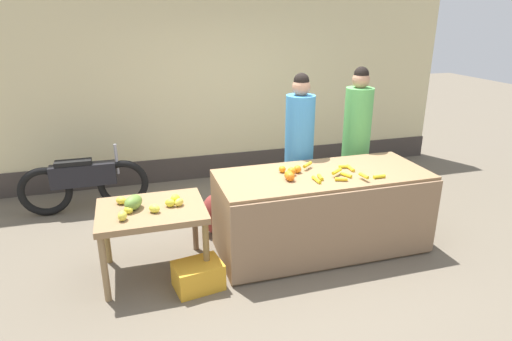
% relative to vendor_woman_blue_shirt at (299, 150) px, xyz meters
% --- Properties ---
extents(ground_plane, '(24.00, 24.00, 0.00)m').
position_rel_vendor_woman_blue_shirt_xyz_m(ground_plane, '(-0.47, -0.71, -0.92)').
color(ground_plane, '#665B4C').
extents(market_wall_back, '(7.22, 0.23, 3.07)m').
position_rel_vendor_woman_blue_shirt_xyz_m(market_wall_back, '(-0.47, 1.92, 0.58)').
color(market_wall_back, beige).
rests_on(market_wall_back, ground).
extents(fruit_stall_counter, '(2.23, 0.94, 0.87)m').
position_rel_vendor_woman_blue_shirt_xyz_m(fruit_stall_counter, '(-0.01, -0.72, -0.48)').
color(fruit_stall_counter, olive).
rests_on(fruit_stall_counter, ground).
extents(side_table_wooden, '(1.01, 0.78, 0.71)m').
position_rel_vendor_woman_blue_shirt_xyz_m(side_table_wooden, '(-1.79, -0.71, -0.30)').
color(side_table_wooden, olive).
rests_on(side_table_wooden, ground).
extents(banana_bunch_pile, '(0.73, 0.60, 0.07)m').
position_rel_vendor_woman_blue_shirt_xyz_m(banana_bunch_pile, '(0.12, -0.82, -0.02)').
color(banana_bunch_pile, yellow).
rests_on(banana_bunch_pile, fruit_stall_counter).
extents(orange_pile, '(0.25, 0.34, 0.09)m').
position_rel_vendor_woman_blue_shirt_xyz_m(orange_pile, '(-0.38, -0.70, -0.00)').
color(orange_pile, orange).
rests_on(orange_pile, fruit_stall_counter).
extents(mango_papaya_pile, '(0.66, 0.51, 0.14)m').
position_rel_vendor_woman_blue_shirt_xyz_m(mango_papaya_pile, '(-1.87, -0.71, -0.16)').
color(mango_papaya_pile, yellow).
rests_on(mango_papaya_pile, side_table_wooden).
extents(vendor_woman_blue_shirt, '(0.34, 0.34, 1.82)m').
position_rel_vendor_woman_blue_shirt_xyz_m(vendor_woman_blue_shirt, '(0.00, 0.00, 0.00)').
color(vendor_woman_blue_shirt, '#33333D').
rests_on(vendor_woman_blue_shirt, ground).
extents(vendor_woman_green_shirt, '(0.34, 0.34, 1.86)m').
position_rel_vendor_woman_blue_shirt_xyz_m(vendor_woman_green_shirt, '(0.80, 0.08, 0.02)').
color(vendor_woman_green_shirt, '#33333D').
rests_on(vendor_woman_green_shirt, ground).
extents(parked_motorcycle, '(1.60, 0.18, 0.88)m').
position_rel_vendor_woman_blue_shirt_xyz_m(parked_motorcycle, '(-2.54, 1.04, -0.52)').
color(parked_motorcycle, black).
rests_on(parked_motorcycle, ground).
extents(produce_crate, '(0.49, 0.39, 0.26)m').
position_rel_vendor_woman_blue_shirt_xyz_m(produce_crate, '(-1.43, -1.08, -0.79)').
color(produce_crate, gold).
rests_on(produce_crate, ground).
extents(produce_sack, '(0.44, 0.41, 0.51)m').
position_rel_vendor_woman_blue_shirt_xyz_m(produce_sack, '(-1.04, -0.08, -0.67)').
color(produce_sack, maroon).
rests_on(produce_sack, ground).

